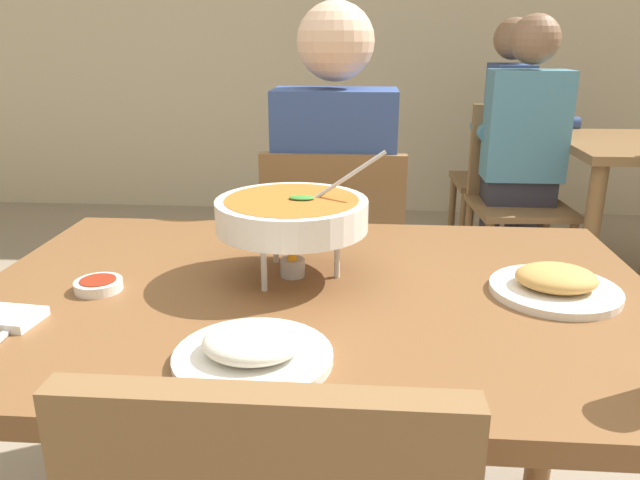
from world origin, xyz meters
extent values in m
cube|color=brown|center=(0.00, 0.00, 0.73)|extent=(1.31, 0.88, 0.04)
cylinder|color=brown|center=(-0.59, 0.38, 0.36)|extent=(0.07, 0.07, 0.71)
cylinder|color=brown|center=(0.59, 0.38, 0.36)|extent=(0.07, 0.07, 0.71)
cube|color=brown|center=(0.00, 0.82, 0.43)|extent=(0.44, 0.44, 0.03)
cube|color=brown|center=(0.00, 0.62, 0.68)|extent=(0.42, 0.04, 0.45)
cylinder|color=brown|center=(0.19, 1.01, 0.21)|extent=(0.04, 0.04, 0.42)
cylinder|color=brown|center=(-0.19, 1.01, 0.21)|extent=(0.04, 0.04, 0.42)
cylinder|color=brown|center=(0.19, 0.63, 0.21)|extent=(0.04, 0.04, 0.42)
cylinder|color=brown|center=(-0.19, 0.63, 0.21)|extent=(0.04, 0.04, 0.42)
cylinder|color=#2D2D38|center=(0.10, 0.84, 0.23)|extent=(0.10, 0.10, 0.45)
cylinder|color=#2D2D38|center=(-0.10, 0.84, 0.23)|extent=(0.10, 0.10, 0.45)
cube|color=#2D2D38|center=(0.00, 0.80, 0.51)|extent=(0.32, 0.32, 0.12)
cube|color=#334C8C|center=(0.00, 0.72, 0.82)|extent=(0.36, 0.20, 0.50)
sphere|color=beige|center=(0.00, 0.72, 1.20)|extent=(0.22, 0.22, 0.22)
cylinder|color=#334C8C|center=(0.16, 0.92, 0.77)|extent=(0.08, 0.28, 0.08)
cylinder|color=#334C8C|center=(-0.16, 0.92, 0.77)|extent=(0.08, 0.28, 0.08)
cylinder|color=silver|center=(0.04, 0.07, 0.80)|extent=(0.01, 0.01, 0.10)
cylinder|color=silver|center=(-0.09, 0.14, 0.80)|extent=(0.01, 0.01, 0.10)
cylinder|color=silver|center=(-0.09, -0.01, 0.80)|extent=(0.01, 0.01, 0.10)
torus|color=silver|center=(-0.05, 0.07, 0.85)|extent=(0.21, 0.21, 0.01)
cylinder|color=#B2B2B7|center=(-0.05, 0.07, 0.77)|extent=(0.05, 0.05, 0.04)
cone|color=orange|center=(-0.05, 0.07, 0.80)|extent=(0.02, 0.02, 0.04)
cylinder|color=white|center=(-0.05, 0.07, 0.88)|extent=(0.30, 0.30, 0.06)
cylinder|color=#AD6023|center=(-0.05, 0.07, 0.91)|extent=(0.26, 0.26, 0.01)
ellipsoid|color=#388433|center=(-0.03, 0.07, 0.92)|extent=(0.05, 0.03, 0.01)
cylinder|color=silver|center=(0.04, 0.09, 0.94)|extent=(0.18, 0.01, 0.13)
cylinder|color=white|center=(-0.07, -0.28, 0.76)|extent=(0.24, 0.24, 0.01)
ellipsoid|color=white|center=(-0.07, -0.28, 0.78)|extent=(0.15, 0.13, 0.04)
cylinder|color=white|center=(0.45, 0.01, 0.76)|extent=(0.24, 0.24, 0.01)
ellipsoid|color=tan|center=(0.45, 0.01, 0.78)|extent=(0.15, 0.13, 0.04)
cylinder|color=white|center=(-0.41, -0.04, 0.76)|extent=(0.09, 0.09, 0.02)
cylinder|color=maroon|center=(-0.41, -0.04, 0.77)|extent=(0.07, 0.07, 0.01)
cube|color=white|center=(-0.51, -0.18, 0.76)|extent=(0.13, 0.09, 0.02)
cube|color=silver|center=(-0.48, -0.23, 0.76)|extent=(0.02, 0.17, 0.01)
cylinder|color=brown|center=(1.07, 1.50, 0.36)|extent=(0.07, 0.07, 0.71)
cylinder|color=brown|center=(1.07, 2.18, 0.36)|extent=(0.07, 0.07, 0.71)
cube|color=brown|center=(0.81, 2.34, 0.43)|extent=(0.45, 0.45, 0.03)
cube|color=brown|center=(1.01, 2.34, 0.68)|extent=(0.05, 0.42, 0.45)
cylinder|color=brown|center=(0.62, 2.52, 0.21)|extent=(0.04, 0.04, 0.42)
cylinder|color=brown|center=(0.63, 2.14, 0.21)|extent=(0.04, 0.04, 0.42)
cylinder|color=brown|center=(1.00, 2.53, 0.21)|extent=(0.04, 0.04, 0.42)
cylinder|color=brown|center=(1.01, 2.15, 0.21)|extent=(0.04, 0.04, 0.42)
cube|color=brown|center=(0.83, 1.80, 0.43)|extent=(0.47, 0.47, 0.03)
cube|color=brown|center=(0.82, 2.00, 0.68)|extent=(0.42, 0.07, 0.45)
cylinder|color=brown|center=(0.66, 1.59, 0.21)|extent=(0.04, 0.04, 0.42)
cylinder|color=brown|center=(1.04, 1.62, 0.21)|extent=(0.04, 0.04, 0.42)
cylinder|color=brown|center=(0.63, 1.97, 0.21)|extent=(0.04, 0.04, 0.42)
cylinder|color=brown|center=(1.01, 2.00, 0.21)|extent=(0.04, 0.04, 0.42)
cylinder|color=#2D2D38|center=(0.99, 2.32, 0.23)|extent=(0.10, 0.10, 0.45)
cylinder|color=#2D2D38|center=(0.99, 2.52, 0.23)|extent=(0.10, 0.10, 0.45)
cube|color=#2D2D38|center=(0.95, 2.42, 0.51)|extent=(0.32, 0.32, 0.12)
cube|color=#334C8C|center=(0.87, 2.42, 0.82)|extent=(0.20, 0.36, 0.50)
sphere|color=#846047|center=(0.87, 2.42, 1.20)|extent=(0.22, 0.22, 0.22)
cylinder|color=#334C8C|center=(1.07, 2.26, 0.77)|extent=(0.28, 0.08, 0.08)
cylinder|color=#334C8C|center=(1.07, 2.58, 0.77)|extent=(0.28, 0.08, 0.08)
cylinder|color=#2D2D38|center=(0.93, 1.95, 0.23)|extent=(0.10, 0.10, 0.45)
cylinder|color=#2D2D38|center=(0.73, 1.95, 0.23)|extent=(0.10, 0.10, 0.45)
cube|color=#2D2D38|center=(0.83, 1.91, 0.51)|extent=(0.32, 0.32, 0.12)
cube|color=teal|center=(0.83, 1.83, 0.82)|extent=(0.36, 0.20, 0.50)
sphere|color=#846047|center=(0.83, 1.83, 1.20)|extent=(0.22, 0.22, 0.22)
cylinder|color=teal|center=(0.99, 2.03, 0.77)|extent=(0.08, 0.28, 0.08)
cylinder|color=teal|center=(0.67, 2.03, 0.77)|extent=(0.08, 0.28, 0.08)
camera|label=1|loc=(0.09, -1.08, 1.22)|focal=34.23mm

